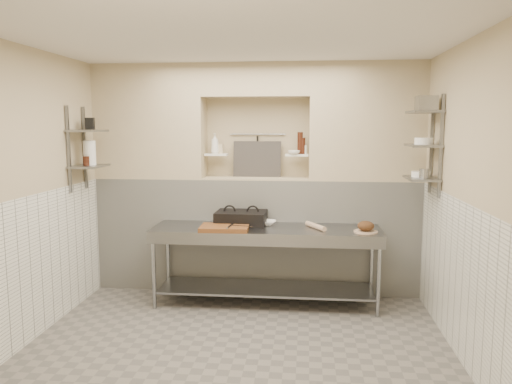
# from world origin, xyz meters

# --- Properties ---
(floor) EXTENTS (4.00, 3.90, 0.10)m
(floor) POSITION_xyz_m (0.00, 0.00, -0.05)
(floor) COLOR slate
(floor) RESTS_ON ground
(ceiling) EXTENTS (4.00, 3.90, 0.10)m
(ceiling) POSITION_xyz_m (0.00, 0.00, 2.85)
(ceiling) COLOR silver
(ceiling) RESTS_ON ground
(wall_left) EXTENTS (0.10, 3.90, 2.80)m
(wall_left) POSITION_xyz_m (-2.05, 0.00, 1.40)
(wall_left) COLOR tan
(wall_left) RESTS_ON ground
(wall_right) EXTENTS (0.10, 3.90, 2.80)m
(wall_right) POSITION_xyz_m (2.05, 0.00, 1.40)
(wall_right) COLOR tan
(wall_right) RESTS_ON ground
(wall_back) EXTENTS (4.00, 0.10, 2.80)m
(wall_back) POSITION_xyz_m (0.00, 2.00, 1.40)
(wall_back) COLOR tan
(wall_back) RESTS_ON ground
(wall_front) EXTENTS (4.00, 0.10, 2.80)m
(wall_front) POSITION_xyz_m (0.00, -2.00, 1.40)
(wall_front) COLOR tan
(wall_front) RESTS_ON ground
(backwall_lower) EXTENTS (4.00, 0.40, 1.40)m
(backwall_lower) POSITION_xyz_m (0.00, 1.75, 0.70)
(backwall_lower) COLOR silver
(backwall_lower) RESTS_ON floor
(alcove_sill) EXTENTS (1.30, 0.40, 0.02)m
(alcove_sill) POSITION_xyz_m (0.00, 1.75, 1.41)
(alcove_sill) COLOR tan
(alcove_sill) RESTS_ON backwall_lower
(backwall_pillar_left) EXTENTS (1.35, 0.40, 1.40)m
(backwall_pillar_left) POSITION_xyz_m (-1.33, 1.75, 2.10)
(backwall_pillar_left) COLOR tan
(backwall_pillar_left) RESTS_ON backwall_lower
(backwall_pillar_right) EXTENTS (1.35, 0.40, 1.40)m
(backwall_pillar_right) POSITION_xyz_m (1.33, 1.75, 2.10)
(backwall_pillar_right) COLOR tan
(backwall_pillar_right) RESTS_ON backwall_lower
(backwall_header) EXTENTS (1.30, 0.40, 0.40)m
(backwall_header) POSITION_xyz_m (0.00, 1.75, 2.60)
(backwall_header) COLOR tan
(backwall_header) RESTS_ON backwall_lower
(wainscot_left) EXTENTS (0.02, 3.90, 1.40)m
(wainscot_left) POSITION_xyz_m (-1.99, 0.00, 0.70)
(wainscot_left) COLOR silver
(wainscot_left) RESTS_ON floor
(wainscot_right) EXTENTS (0.02, 3.90, 1.40)m
(wainscot_right) POSITION_xyz_m (1.99, 0.00, 0.70)
(wainscot_right) COLOR silver
(wainscot_right) RESTS_ON floor
(alcove_shelf_left) EXTENTS (0.28, 0.16, 0.02)m
(alcove_shelf_left) POSITION_xyz_m (-0.50, 1.75, 1.70)
(alcove_shelf_left) COLOR white
(alcove_shelf_left) RESTS_ON backwall_lower
(alcove_shelf_right) EXTENTS (0.28, 0.16, 0.02)m
(alcove_shelf_right) POSITION_xyz_m (0.50, 1.75, 1.70)
(alcove_shelf_right) COLOR white
(alcove_shelf_right) RESTS_ON backwall_lower
(utensil_rail) EXTENTS (0.70, 0.02, 0.02)m
(utensil_rail) POSITION_xyz_m (0.00, 1.92, 1.95)
(utensil_rail) COLOR gray
(utensil_rail) RESTS_ON wall_back
(hanging_steel) EXTENTS (0.02, 0.02, 0.30)m
(hanging_steel) POSITION_xyz_m (0.00, 1.90, 1.78)
(hanging_steel) COLOR black
(hanging_steel) RESTS_ON utensil_rail
(splash_panel) EXTENTS (0.60, 0.08, 0.45)m
(splash_panel) POSITION_xyz_m (0.00, 1.85, 1.64)
(splash_panel) COLOR #383330
(splash_panel) RESTS_ON alcove_sill
(shelf_rail_left_a) EXTENTS (0.03, 0.03, 0.95)m
(shelf_rail_left_a) POSITION_xyz_m (-1.98, 1.25, 1.80)
(shelf_rail_left_a) COLOR slate
(shelf_rail_left_a) RESTS_ON wall_left
(shelf_rail_left_b) EXTENTS (0.03, 0.03, 0.95)m
(shelf_rail_left_b) POSITION_xyz_m (-1.98, 0.85, 1.80)
(shelf_rail_left_b) COLOR slate
(shelf_rail_left_b) RESTS_ON wall_left
(wall_shelf_left_lower) EXTENTS (0.30, 0.50, 0.02)m
(wall_shelf_left_lower) POSITION_xyz_m (-1.84, 1.05, 1.60)
(wall_shelf_left_lower) COLOR slate
(wall_shelf_left_lower) RESTS_ON wall_left
(wall_shelf_left_upper) EXTENTS (0.30, 0.50, 0.03)m
(wall_shelf_left_upper) POSITION_xyz_m (-1.84, 1.05, 2.00)
(wall_shelf_left_upper) COLOR slate
(wall_shelf_left_upper) RESTS_ON wall_left
(shelf_rail_right_a) EXTENTS (0.03, 0.03, 1.05)m
(shelf_rail_right_a) POSITION_xyz_m (1.98, 1.25, 1.85)
(shelf_rail_right_a) COLOR slate
(shelf_rail_right_a) RESTS_ON wall_right
(shelf_rail_right_b) EXTENTS (0.03, 0.03, 1.05)m
(shelf_rail_right_b) POSITION_xyz_m (1.98, 0.85, 1.85)
(shelf_rail_right_b) COLOR slate
(shelf_rail_right_b) RESTS_ON wall_right
(wall_shelf_right_lower) EXTENTS (0.30, 0.50, 0.02)m
(wall_shelf_right_lower) POSITION_xyz_m (1.84, 1.05, 1.50)
(wall_shelf_right_lower) COLOR slate
(wall_shelf_right_lower) RESTS_ON wall_right
(wall_shelf_right_mid) EXTENTS (0.30, 0.50, 0.02)m
(wall_shelf_right_mid) POSITION_xyz_m (1.84, 1.05, 1.85)
(wall_shelf_right_mid) COLOR slate
(wall_shelf_right_mid) RESTS_ON wall_right
(wall_shelf_right_upper) EXTENTS (0.30, 0.50, 0.03)m
(wall_shelf_right_upper) POSITION_xyz_m (1.84, 1.05, 2.20)
(wall_shelf_right_upper) COLOR slate
(wall_shelf_right_upper) RESTS_ON wall_right
(prep_table) EXTENTS (2.60, 0.70, 0.90)m
(prep_table) POSITION_xyz_m (0.17, 1.18, 0.64)
(prep_table) COLOR gray
(prep_table) RESTS_ON floor
(panini_press) EXTENTS (0.59, 0.44, 0.16)m
(panini_press) POSITION_xyz_m (-0.14, 1.35, 0.98)
(panini_press) COLOR black
(panini_press) RESTS_ON prep_table
(cutting_board) EXTENTS (0.55, 0.39, 0.05)m
(cutting_board) POSITION_xyz_m (-0.28, 1.02, 0.92)
(cutting_board) COLOR brown
(cutting_board) RESTS_ON prep_table
(knife_blade) EXTENTS (0.24, 0.07, 0.01)m
(knife_blade) POSITION_xyz_m (-0.08, 1.03, 0.95)
(knife_blade) COLOR gray
(knife_blade) RESTS_ON cutting_board
(tongs) EXTENTS (0.05, 0.24, 0.02)m
(tongs) POSITION_xyz_m (-0.21, 0.97, 0.96)
(tongs) COLOR gray
(tongs) RESTS_ON cutting_board
(mixing_bowl) EXTENTS (0.23, 0.23, 0.05)m
(mixing_bowl) POSITION_xyz_m (0.17, 1.36, 0.93)
(mixing_bowl) COLOR white
(mixing_bowl) RESTS_ON prep_table
(rolling_pin) EXTENTS (0.24, 0.36, 0.06)m
(rolling_pin) POSITION_xyz_m (0.73, 1.20, 0.93)
(rolling_pin) COLOR tan
(rolling_pin) RESTS_ON prep_table
(bread_board) EXTENTS (0.26, 0.26, 0.01)m
(bread_board) POSITION_xyz_m (1.27, 1.06, 0.91)
(bread_board) COLOR tan
(bread_board) RESTS_ON prep_table
(bread_loaf) EXTENTS (0.18, 0.18, 0.11)m
(bread_loaf) POSITION_xyz_m (1.27, 1.06, 0.97)
(bread_loaf) COLOR #4C2D19
(bread_loaf) RESTS_ON bread_board
(bottle_soap) EXTENTS (0.11, 0.11, 0.25)m
(bottle_soap) POSITION_xyz_m (-0.52, 1.75, 1.84)
(bottle_soap) COLOR white
(bottle_soap) RESTS_ON alcove_shelf_left
(jar_alcove) EXTENTS (0.08, 0.08, 0.12)m
(jar_alcove) POSITION_xyz_m (-0.46, 1.79, 1.77)
(jar_alcove) COLOR tan
(jar_alcove) RESTS_ON alcove_shelf_left
(bowl_alcove) EXTENTS (0.17, 0.17, 0.05)m
(bowl_alcove) POSITION_xyz_m (0.46, 1.70, 1.74)
(bowl_alcove) COLOR white
(bowl_alcove) RESTS_ON alcove_shelf_right
(condiment_a) EXTENTS (0.05, 0.05, 0.20)m
(condiment_a) POSITION_xyz_m (0.57, 1.77, 1.81)
(condiment_a) COLOR #34150C
(condiment_a) RESTS_ON alcove_shelf_right
(condiment_b) EXTENTS (0.07, 0.07, 0.27)m
(condiment_b) POSITION_xyz_m (0.54, 1.78, 1.85)
(condiment_b) COLOR #34150C
(condiment_b) RESTS_ON alcove_shelf_right
(condiment_c) EXTENTS (0.06, 0.06, 0.11)m
(condiment_c) POSITION_xyz_m (0.59, 1.78, 1.77)
(condiment_c) COLOR white
(condiment_c) RESTS_ON alcove_shelf_right
(jug_left) EXTENTS (0.14, 0.14, 0.28)m
(jug_left) POSITION_xyz_m (-1.84, 1.07, 1.75)
(jug_left) COLOR white
(jug_left) RESTS_ON wall_shelf_left_lower
(jar_left) EXTENTS (0.07, 0.07, 0.11)m
(jar_left) POSITION_xyz_m (-1.84, 0.98, 1.67)
(jar_left) COLOR #34150C
(jar_left) RESTS_ON wall_shelf_left_lower
(box_left_upper) EXTENTS (0.12, 0.12, 0.14)m
(box_left_upper) POSITION_xyz_m (-1.84, 1.12, 2.08)
(box_left_upper) COLOR black
(box_left_upper) RESTS_ON wall_shelf_left_upper
(bowl_right) EXTENTS (0.20, 0.20, 0.06)m
(bowl_right) POSITION_xyz_m (1.84, 1.09, 1.54)
(bowl_right) COLOR white
(bowl_right) RESTS_ON wall_shelf_right_lower
(canister_right) EXTENTS (0.10, 0.10, 0.10)m
(canister_right) POSITION_xyz_m (1.84, 0.93, 1.56)
(canister_right) COLOR gray
(canister_right) RESTS_ON wall_shelf_right_lower
(bowl_right_mid) EXTENTS (0.19, 0.19, 0.07)m
(bowl_right_mid) POSITION_xyz_m (1.84, 1.02, 1.90)
(bowl_right_mid) COLOR white
(bowl_right_mid) RESTS_ON wall_shelf_right_mid
(basket_right) EXTENTS (0.19, 0.23, 0.15)m
(basket_right) POSITION_xyz_m (1.84, 0.99, 2.29)
(basket_right) COLOR gray
(basket_right) RESTS_ON wall_shelf_right_upper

